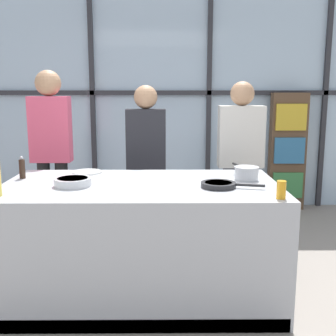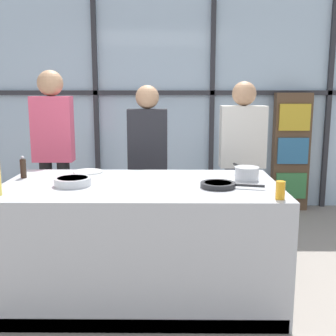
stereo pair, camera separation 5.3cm
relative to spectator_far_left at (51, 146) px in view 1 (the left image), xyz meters
name	(u,v)px [view 1 (the left image)]	position (x,y,z in m)	size (l,w,h in m)	color
ground_plane	(142,294)	(0.93, -1.02, -1.04)	(18.00, 18.00, 0.00)	gray
back_window_wall	(151,103)	(0.93, 1.56, 0.37)	(6.40, 0.10, 2.80)	silver
bookshelf	(287,152)	(2.74, 1.37, -0.26)	(0.47, 0.19, 1.54)	brown
demo_island	(141,240)	(0.93, -1.03, -0.59)	(2.07, 1.10, 0.89)	#B7BABF
spectator_far_left	(51,146)	(0.00, 0.00, 0.00)	(0.39, 0.25, 1.77)	black
spectator_center_left	(146,156)	(0.93, 0.00, -0.10)	(0.39, 0.23, 1.63)	black
spectator_center_right	(240,155)	(1.86, 0.00, -0.09)	(0.44, 0.23, 1.66)	#232838
frying_pan	(219,185)	(1.51, -1.15, -0.12)	(0.45, 0.25, 0.04)	#232326
saucepan	(246,173)	(1.75, -0.90, -0.09)	(0.19, 0.35, 0.10)	silver
white_plate	(87,172)	(0.46, -0.61, -0.14)	(0.25, 0.25, 0.01)	white
mixing_bowl	(73,182)	(0.44, -1.10, -0.11)	(0.27, 0.27, 0.06)	silver
pepper_grinder	(22,168)	(-0.01, -0.83, -0.06)	(0.05, 0.05, 0.18)	#332319
juice_glass_near	(281,190)	(1.87, -1.47, -0.09)	(0.06, 0.06, 0.12)	orange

